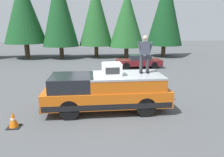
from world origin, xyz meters
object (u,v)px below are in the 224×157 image
object	(u,v)px
pickup_truck	(107,92)
traffic_cone	(13,120)
person_on_truck_bed	(145,53)
parked_car_maroon	(139,61)
compressor_unit	(112,69)

from	to	relation	value
pickup_truck	traffic_cone	distance (m)	3.94
person_on_truck_bed	traffic_cone	bearing A→B (deg)	106.25
person_on_truck_bed	parked_car_maroon	distance (m)	10.16
compressor_unit	traffic_cone	size ratio (longest dim) A/B	1.35
person_on_truck_bed	traffic_cone	distance (m)	6.05
pickup_truck	parked_car_maroon	world-z (taller)	pickup_truck
pickup_truck	compressor_unit	xyz separation A→B (m)	(-0.12, -0.22, 1.05)
person_on_truck_bed	parked_car_maroon	world-z (taller)	person_on_truck_bed
parked_car_maroon	traffic_cone	size ratio (longest dim) A/B	6.61
pickup_truck	traffic_cone	size ratio (longest dim) A/B	8.94
compressor_unit	traffic_cone	xyz separation A→B (m)	(-1.25, 3.87, -1.64)
person_on_truck_bed	parked_car_maroon	xyz separation A→B (m)	(9.76, -2.04, -1.97)
pickup_truck	traffic_cone	bearing A→B (deg)	110.57
compressor_unit	traffic_cone	distance (m)	4.38
pickup_truck	person_on_truck_bed	xyz separation A→B (m)	(0.20, -1.74, 1.68)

